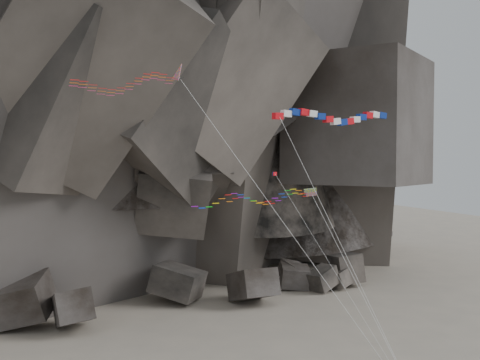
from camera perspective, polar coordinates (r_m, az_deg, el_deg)
name	(u,v)px	position (r m, az deg, el deg)	size (l,w,h in m)	color
headland	(81,41)	(117.12, -14.82, 12.60)	(110.00, 70.00, 84.00)	#584F48
boulder_field	(100,303)	(83.18, -13.14, -11.31)	(79.79, 17.23, 8.18)	#47423F
delta_kite	(121,83)	(46.54, -11.18, 9.01)	(24.90, 11.99, 27.95)	red
banner_kite	(334,118)	(54.17, 8.89, 5.87)	(12.83, 10.96, 24.58)	red
parafoil_kite	(250,198)	(53.73, 0.95, -1.74)	(14.23, 13.86, 17.43)	#C4E30C
pennant_kite	(314,238)	(50.23, 7.03, -5.47)	(7.99, 10.14, 19.16)	red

